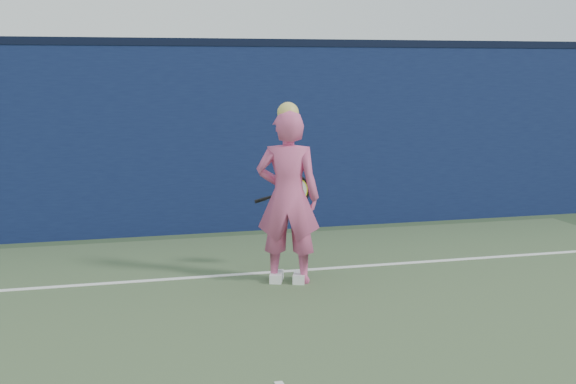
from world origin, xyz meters
name	(u,v)px	position (x,y,z in m)	size (l,w,h in m)	color
backstop_wall	(176,141)	(0.00, 6.50, 1.25)	(24.00, 0.40, 2.50)	#0D163C
wall_cap	(174,42)	(0.00, 6.50, 2.55)	(24.00, 0.42, 0.10)	black
player	(288,197)	(0.78, 3.61, 0.90)	(0.76, 0.63, 1.88)	#D45286
racket	(293,191)	(0.96, 4.04, 0.89)	(0.61, 0.16, 0.33)	black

